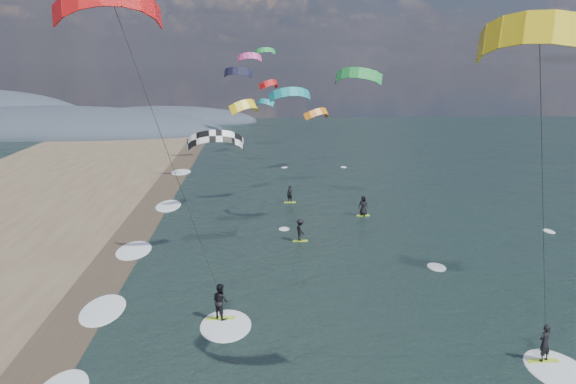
{
  "coord_description": "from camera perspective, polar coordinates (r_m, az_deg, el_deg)",
  "views": [
    {
      "loc": [
        -2.56,
        -17.91,
        13.21
      ],
      "look_at": [
        -1.0,
        12.0,
        7.0
      ],
      "focal_mm": 40.0,
      "sensor_mm": 36.0,
      "label": 1
    }
  ],
  "objects": [
    {
      "name": "kitesurfer_near_a",
      "position": [
        22.99,
        21.74,
        6.51
      ],
      "size": [
        7.88,
        9.21,
        15.18
      ],
      "color": "#AEDC26",
      "rests_on": "ground"
    },
    {
      "name": "wet_sand_strip",
      "position": [
        32.28,
        -20.25,
        -13.2
      ],
      "size": [
        3.0,
        240.0,
        0.0
      ],
      "primitive_type": "cube",
      "color": "#382D23",
      "rests_on": "ground"
    },
    {
      "name": "bg_kite_field",
      "position": [
        71.24,
        -1.1,
        9.55
      ],
      "size": [
        14.36,
        68.98,
        8.98
      ],
      "color": "orange",
      "rests_on": "ground"
    },
    {
      "name": "far_kitesurfers",
      "position": [
        52.23,
        3.07,
        -1.99
      ],
      "size": [
        7.13,
        13.99,
        1.75
      ],
      "color": "#AEDC26",
      "rests_on": "ground"
    },
    {
      "name": "shoreline_surf",
      "position": [
        36.18,
        -16.19,
        -10.19
      ],
      "size": [
        2.4,
        79.4,
        0.11
      ],
      "color": "white",
      "rests_on": "ground"
    },
    {
      "name": "coastal_hills",
      "position": [
        133.34,
        -21.55,
        5.22
      ],
      "size": [
        80.0,
        41.0,
        15.0
      ],
      "color": "#3D4756",
      "rests_on": "ground"
    },
    {
      "name": "kitesurfer_near_b",
      "position": [
        27.41,
        -12.06,
        6.99
      ],
      "size": [
        7.3,
        8.75,
        16.42
      ],
      "color": "#AEDC26",
      "rests_on": "ground"
    }
  ]
}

